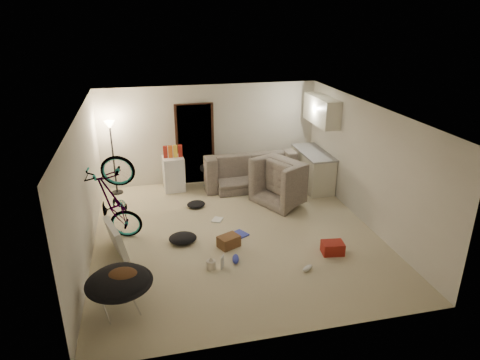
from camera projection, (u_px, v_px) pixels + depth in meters
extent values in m
cube|color=beige|center=(236.00, 234.00, 8.62)|extent=(5.50, 6.00, 0.02)
cube|color=white|center=(235.00, 110.00, 7.69)|extent=(5.50, 6.00, 0.02)
cube|color=silver|center=(210.00, 134.00, 10.88)|extent=(5.50, 0.02, 2.50)
cube|color=silver|center=(286.00, 259.00, 5.43)|extent=(5.50, 0.02, 2.50)
cube|color=silver|center=(84.00, 188.00, 7.58)|extent=(0.02, 6.00, 2.50)
cube|color=silver|center=(367.00, 165.00, 8.73)|extent=(0.02, 6.00, 2.50)
cube|color=black|center=(195.00, 144.00, 10.85)|extent=(0.85, 0.10, 2.04)
cube|color=#371E13|center=(195.00, 144.00, 10.82)|extent=(0.97, 0.04, 2.10)
cylinder|color=black|center=(117.00, 192.00, 10.51)|extent=(0.28, 0.28, 0.03)
cylinder|color=black|center=(114.00, 160.00, 10.20)|extent=(0.04, 0.04, 1.70)
cone|color=#FFE0A5|center=(110.00, 125.00, 9.88)|extent=(0.24, 0.24, 0.18)
cube|color=beige|center=(313.00, 170.00, 10.77)|extent=(0.60, 1.50, 0.88)
cube|color=gray|center=(314.00, 152.00, 10.60)|extent=(0.64, 1.54, 0.04)
cube|color=beige|center=(322.00, 110.00, 10.24)|extent=(0.38, 1.40, 0.65)
imported|color=#313832|center=(248.00, 172.00, 10.89)|extent=(2.34, 0.98, 0.67)
imported|color=#313832|center=(290.00, 184.00, 10.01)|extent=(1.47, 1.54, 0.78)
imported|color=black|center=(116.00, 218.00, 8.20)|extent=(1.92, 1.08, 1.05)
imported|color=maroon|center=(221.00, 270.00, 7.39)|extent=(0.29, 0.26, 0.02)
cube|color=white|center=(174.00, 174.00, 10.56)|extent=(0.53, 0.53, 0.85)
cube|color=maroon|center=(165.00, 152.00, 10.31)|extent=(0.10, 0.07, 0.30)
cube|color=orange|center=(170.00, 152.00, 10.34)|extent=(0.10, 0.07, 0.30)
cube|color=yellow|center=(175.00, 151.00, 10.36)|extent=(0.10, 0.07, 0.30)
cube|color=maroon|center=(180.00, 151.00, 10.39)|extent=(0.10, 0.07, 0.30)
cylinder|color=silver|center=(121.00, 298.00, 6.32)|extent=(0.65, 0.65, 0.45)
ellipsoid|color=black|center=(119.00, 282.00, 6.22)|extent=(0.91, 0.91, 0.38)
torus|color=black|center=(119.00, 282.00, 6.22)|extent=(0.98, 0.98, 0.07)
ellipsoid|color=#55341D|center=(122.00, 277.00, 6.16)|extent=(0.50, 0.43, 0.22)
ellipsoid|color=black|center=(211.00, 168.00, 10.62)|extent=(0.56, 0.46, 0.28)
cube|color=silver|center=(116.00, 238.00, 7.85)|extent=(0.48, 0.91, 0.59)
cube|color=brown|center=(229.00, 241.00, 8.10)|extent=(0.47, 0.41, 0.22)
cube|color=maroon|center=(333.00, 248.00, 7.87)|extent=(0.42, 0.34, 0.23)
cylinder|color=beige|center=(211.00, 265.00, 7.41)|extent=(0.16, 0.16, 0.16)
cone|color=beige|center=(211.00, 259.00, 7.37)|extent=(0.09, 0.09, 0.07)
cube|color=beige|center=(233.00, 192.00, 10.57)|extent=(0.64, 0.62, 0.01)
cube|color=#303BB0|center=(240.00, 234.00, 8.57)|extent=(0.34, 0.37, 0.03)
cube|color=silver|center=(217.00, 220.00, 9.15)|extent=(0.30, 0.32, 0.02)
ellipsoid|color=#303BB0|center=(208.00, 185.00, 10.88)|extent=(0.26, 0.13, 0.09)
ellipsoid|color=#303BB0|center=(236.00, 259.00, 7.64)|extent=(0.18, 0.31, 0.11)
ellipsoid|color=white|center=(308.00, 268.00, 7.38)|extent=(0.26, 0.21, 0.09)
ellipsoid|color=black|center=(183.00, 238.00, 8.26)|extent=(0.56, 0.49, 0.17)
ellipsoid|color=black|center=(196.00, 204.00, 9.75)|extent=(0.50, 0.46, 0.13)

